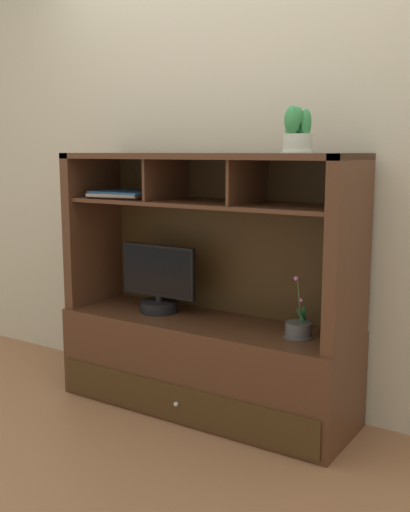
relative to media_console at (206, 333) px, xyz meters
The scene contains 7 objects.
floor_plane 0.42m from the media_console, 90.00° to the right, with size 6.00×6.00×0.02m, color #9B6846.
back_wall 1.02m from the media_console, 90.00° to the left, with size 6.00×0.02×2.80m, color beige.
media_console is the anchor object (origin of this frame).
tv_monitor 0.38m from the media_console, behind, with size 0.47×0.21×0.37m.
potted_orchid 0.55m from the media_console, ahead, with size 0.14×0.14×0.29m.
magazine_stack_left 0.87m from the media_console, behind, with size 0.37×0.34×0.04m.
potted_succulent 1.15m from the media_console, ahead, with size 0.15×0.15×0.21m.
Camera 1 is at (1.70, -2.62, 1.36)m, focal length 43.25 mm.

